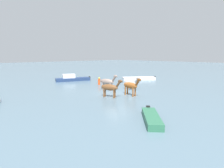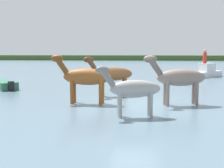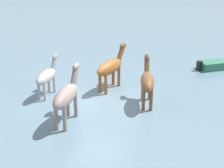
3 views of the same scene
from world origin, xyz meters
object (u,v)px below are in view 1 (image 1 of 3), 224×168
(boat_motor_center, at_px, (139,79))
(horse_chestnut_trailing, at_px, (108,82))
(buoy_channel_marker, at_px, (99,81))
(horse_dun_straggler, at_px, (131,83))
(boat_tender_starboard, at_px, (152,119))
(horse_dark_mare, at_px, (131,86))
(horse_pinto_flank, at_px, (110,87))
(boat_dinghy_port, at_px, (72,79))

(boat_motor_center, bearing_deg, horse_chestnut_trailing, 52.37)
(horse_chestnut_trailing, bearing_deg, buoy_channel_marker, 142.54)
(horse_dun_straggler, bearing_deg, boat_tender_starboard, -51.51)
(horse_dark_mare, distance_m, boat_motor_center, 12.97)
(horse_pinto_flank, relative_size, boat_dinghy_port, 0.41)
(horse_dark_mare, distance_m, horse_pinto_flank, 2.44)
(horse_chestnut_trailing, xyz_separation_m, horse_dark_mare, (-3.95, -0.01, 0.00))
(horse_chestnut_trailing, relative_size, horse_dark_mare, 1.00)
(boat_dinghy_port, relative_size, boat_motor_center, 1.04)
(horse_dark_mare, bearing_deg, buoy_channel_marker, 171.77)
(horse_chestnut_trailing, height_order, horse_dun_straggler, horse_chestnut_trailing)
(boat_tender_starboard, height_order, buoy_channel_marker, buoy_channel_marker)
(boat_tender_starboard, distance_m, buoy_channel_marker, 15.74)
(boat_dinghy_port, distance_m, buoy_channel_marker, 6.48)
(boat_tender_starboard, distance_m, boat_motor_center, 20.43)
(horse_pinto_flank, height_order, boat_tender_starboard, horse_pinto_flank)
(horse_chestnut_trailing, distance_m, horse_pinto_flank, 3.74)
(horse_pinto_flank, xyz_separation_m, boat_motor_center, (6.47, -12.85, -0.90))
(horse_dark_mare, bearing_deg, boat_dinghy_port, -178.62)
(horse_chestnut_trailing, height_order, boat_dinghy_port, horse_chestnut_trailing)
(boat_dinghy_port, xyz_separation_m, boat_motor_center, (-7.15, -9.64, -0.14))
(horse_chestnut_trailing, bearing_deg, boat_dinghy_port, 162.22)
(boat_tender_starboard, bearing_deg, boat_dinghy_port, -149.21)
(boat_dinghy_port, height_order, boat_tender_starboard, boat_dinghy_port)
(buoy_channel_marker, bearing_deg, horse_dun_straggler, -176.43)
(horse_dun_straggler, xyz_separation_m, buoy_channel_marker, (6.07, 0.38, -0.45))
(boat_tender_starboard, bearing_deg, horse_pinto_flank, -153.22)
(horse_dun_straggler, relative_size, boat_tender_starboard, 0.71)
(boat_tender_starboard, bearing_deg, boat_motor_center, 177.58)
(boat_motor_center, height_order, buoy_channel_marker, buoy_channel_marker)
(horse_chestnut_trailing, distance_m, boat_tender_starboard, 11.14)
(horse_dark_mare, relative_size, boat_tender_starboard, 0.84)
(horse_chestnut_trailing, relative_size, horse_dun_straggler, 1.18)
(boat_tender_starboard, bearing_deg, buoy_channel_marker, -158.89)
(horse_dark_mare, height_order, boat_dinghy_port, horse_dark_mare)
(horse_dark_mare, relative_size, boat_dinghy_port, 0.44)
(horse_chestnut_trailing, xyz_separation_m, boat_dinghy_port, (10.61, -0.97, -0.81))
(horse_pinto_flank, height_order, buoy_channel_marker, horse_pinto_flank)
(horse_dark_mare, xyz_separation_m, boat_motor_center, (7.41, -10.60, -0.96))
(boat_dinghy_port, bearing_deg, buoy_channel_marker, 117.77)
(boat_tender_starboard, bearing_deg, horse_dun_straggler, -174.57)
(horse_dark_mare, bearing_deg, boat_motor_center, 130.11)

